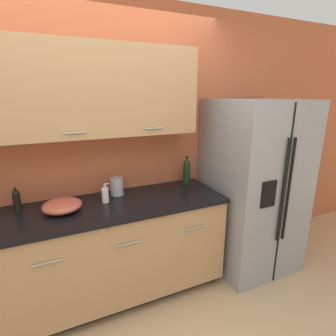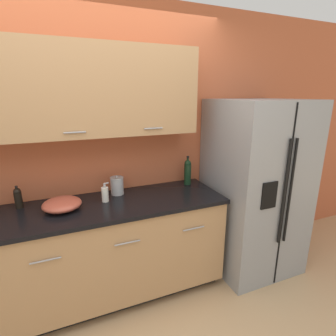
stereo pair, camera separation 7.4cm
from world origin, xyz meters
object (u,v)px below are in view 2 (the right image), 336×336
object	(u,v)px
wine_bottle	(188,171)
oil_bottle	(18,198)
mixing_bowl	(62,204)
steel_canister	(117,186)
refrigerator	(254,187)
soap_dispenser	(105,194)

from	to	relation	value
wine_bottle	oil_bottle	distance (m)	1.52
mixing_bowl	wine_bottle	bearing A→B (deg)	8.06
oil_bottle	mixing_bowl	distance (m)	0.37
wine_bottle	oil_bottle	size ratio (longest dim) A/B	1.57
oil_bottle	steel_canister	size ratio (longest dim) A/B	1.05
refrigerator	oil_bottle	world-z (taller)	refrigerator
mixing_bowl	oil_bottle	bearing A→B (deg)	151.72
oil_bottle	wine_bottle	bearing A→B (deg)	-0.10
wine_bottle	steel_canister	distance (m)	0.72
refrigerator	mixing_bowl	xyz separation A→B (m)	(-1.83, 0.10, 0.08)
soap_dispenser	wine_bottle	bearing A→B (deg)	8.77
soap_dispenser	oil_bottle	xyz separation A→B (m)	(-0.67, 0.13, 0.02)
soap_dispenser	steel_canister	bearing A→B (deg)	44.87
wine_bottle	steel_canister	bearing A→B (deg)	-179.96
wine_bottle	mixing_bowl	world-z (taller)	wine_bottle
oil_bottle	mixing_bowl	world-z (taller)	oil_bottle
steel_canister	oil_bottle	bearing A→B (deg)	179.77
wine_bottle	oil_bottle	bearing A→B (deg)	179.90
refrigerator	mixing_bowl	bearing A→B (deg)	176.88
wine_bottle	oil_bottle	xyz separation A→B (m)	(-1.52, 0.00, -0.04)
soap_dispenser	steel_canister	world-z (taller)	steel_canister
soap_dispenser	mixing_bowl	size ratio (longest dim) A/B	0.56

